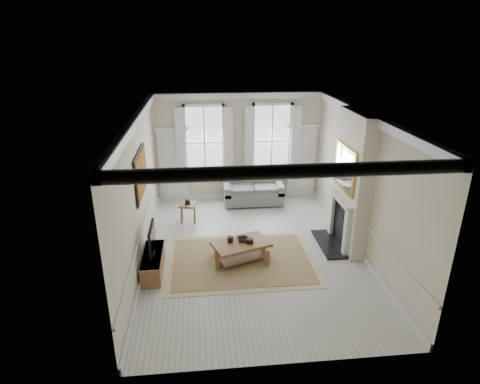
{
  "coord_description": "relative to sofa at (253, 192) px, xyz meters",
  "views": [
    {
      "loc": [
        -1.18,
        -8.55,
        5.03
      ],
      "look_at": [
        -0.22,
        0.94,
        1.25
      ],
      "focal_mm": 30.0,
      "sensor_mm": 36.0,
      "label": 1
    }
  ],
  "objects": [
    {
      "name": "sofa",
      "position": [
        0.0,
        0.0,
        0.0
      ],
      "size": [
        1.84,
        0.9,
        0.86
      ],
      "color": "slate",
      "rests_on": "floor"
    },
    {
      "name": "side_table",
      "position": [
        -2.02,
        -1.16,
        0.08
      ],
      "size": [
        0.53,
        0.53,
        0.54
      ],
      "rotation": [
        0.0,
        0.0,
        -0.21
      ],
      "color": "brown",
      "rests_on": "floor"
    },
    {
      "name": "mirror",
      "position": [
        1.8,
        -2.91,
        1.69
      ],
      "size": [
        0.06,
        1.26,
        1.06
      ],
      "primitive_type": "cube",
      "color": "#B89132",
      "rests_on": "chimney_breast"
    },
    {
      "name": "tv",
      "position": [
        -2.73,
        -3.74,
        0.5
      ],
      "size": [
        0.08,
        0.9,
        0.68
      ],
      "color": "black",
      "rests_on": "tv_stand"
    },
    {
      "name": "painting",
      "position": [
        -2.97,
        -2.81,
        1.69
      ],
      "size": [
        0.05,
        1.66,
        1.06
      ],
      "primitive_type": "cube",
      "color": "#AD751D",
      "rests_on": "left_wall"
    },
    {
      "name": "back_wall",
      "position": [
        -0.41,
        0.49,
        1.34
      ],
      "size": [
        5.2,
        0.0,
        5.2
      ],
      "primitive_type": "plane",
      "rotation": [
        1.57,
        0.0,
        0.0
      ],
      "color": "beige",
      "rests_on": "floor"
    },
    {
      "name": "ceramic_pot_a",
      "position": [
        -0.99,
        -3.4,
        0.2
      ],
      "size": [
        0.14,
        0.14,
        0.14
      ],
      "primitive_type": "cylinder",
      "color": "black",
      "rests_on": "coffee_table"
    },
    {
      "name": "ceramic_pot_b",
      "position": [
        -0.54,
        -3.5,
        0.19
      ],
      "size": [
        0.16,
        0.16,
        0.11
      ],
      "primitive_type": "cylinder",
      "color": "black",
      "rests_on": "coffee_table"
    },
    {
      "name": "coffee_table",
      "position": [
        -0.74,
        -3.45,
        0.05
      ],
      "size": [
        1.48,
        1.16,
        0.49
      ],
      "rotation": [
        0.0,
        0.0,
        0.35
      ],
      "color": "brown",
      "rests_on": "rug"
    },
    {
      "name": "tv_stand",
      "position": [
        -2.75,
        -3.74,
        -0.13
      ],
      "size": [
        0.42,
        1.31,
        0.47
      ],
      "primitive_type": "cube",
      "color": "brown",
      "rests_on": "floor"
    },
    {
      "name": "door_left",
      "position": [
        -2.46,
        0.45,
        0.79
      ],
      "size": [
        0.9,
        0.08,
        2.3
      ],
      "primitive_type": "cube",
      "color": "silver",
      "rests_on": "floor"
    },
    {
      "name": "floor",
      "position": [
        -0.41,
        -3.11,
        -0.36
      ],
      "size": [
        7.2,
        7.2,
        0.0
      ],
      "primitive_type": "plane",
      "color": "#B7B5AD",
      "rests_on": "ground"
    },
    {
      "name": "hearth",
      "position": [
        1.59,
        -2.91,
        -0.33
      ],
      "size": [
        0.55,
        1.5,
        0.05
      ],
      "primitive_type": "cube",
      "color": "black",
      "rests_on": "floor"
    },
    {
      "name": "window_left",
      "position": [
        -1.46,
        0.44,
        1.54
      ],
      "size": [
        1.26,
        0.2,
        2.2
      ],
      "primitive_type": null,
      "color": "#B2BCC6",
      "rests_on": "back_wall"
    },
    {
      "name": "window_right",
      "position": [
        0.64,
        0.44,
        1.54
      ],
      "size": [
        1.26,
        0.2,
        2.2
      ],
      "primitive_type": null,
      "color": "#B2BCC6",
      "rests_on": "back_wall"
    },
    {
      "name": "rug",
      "position": [
        -0.74,
        -3.45,
        -0.35
      ],
      "size": [
        3.5,
        2.6,
        0.02
      ],
      "primitive_type": "cube",
      "color": "#96784D",
      "rests_on": "floor"
    },
    {
      "name": "fireplace",
      "position": [
        1.79,
        -2.91,
        0.37
      ],
      "size": [
        0.21,
        1.45,
        1.33
      ],
      "color": "silver",
      "rests_on": "floor"
    },
    {
      "name": "bowl",
      "position": [
        -0.69,
        -3.35,
        0.16
      ],
      "size": [
        0.31,
        0.31,
        0.07
      ],
      "primitive_type": "imported",
      "rotation": [
        0.0,
        0.0,
        0.14
      ],
      "color": "black",
      "rests_on": "coffee_table"
    },
    {
      "name": "left_wall",
      "position": [
        -3.01,
        -3.11,
        1.34
      ],
      "size": [
        0.0,
        7.2,
        7.2
      ],
      "primitive_type": "plane",
      "rotation": [
        1.57,
        0.0,
        1.57
      ],
      "color": "beige",
      "rests_on": "floor"
    },
    {
      "name": "door_right",
      "position": [
        1.64,
        0.45,
        0.79
      ],
      "size": [
        0.9,
        0.08,
        2.3
      ],
      "primitive_type": "cube",
      "color": "silver",
      "rests_on": "floor"
    },
    {
      "name": "ceiling",
      "position": [
        -0.41,
        -3.11,
        3.04
      ],
      "size": [
        7.2,
        7.2,
        0.0
      ],
      "primitive_type": "plane",
      "rotation": [
        3.14,
        0.0,
        0.0
      ],
      "color": "white",
      "rests_on": "back_wall"
    },
    {
      "name": "chimney_breast",
      "position": [
        2.01,
        -2.91,
        1.34
      ],
      "size": [
        0.35,
        1.7,
        3.38
      ],
      "primitive_type": "cube",
      "color": "beige",
      "rests_on": "floor"
    },
    {
      "name": "right_wall",
      "position": [
        2.19,
        -3.11,
        1.34
      ],
      "size": [
        0.0,
        7.2,
        7.2
      ],
      "primitive_type": "plane",
      "rotation": [
        1.57,
        0.0,
        -1.57
      ],
      "color": "beige",
      "rests_on": "floor"
    }
  ]
}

